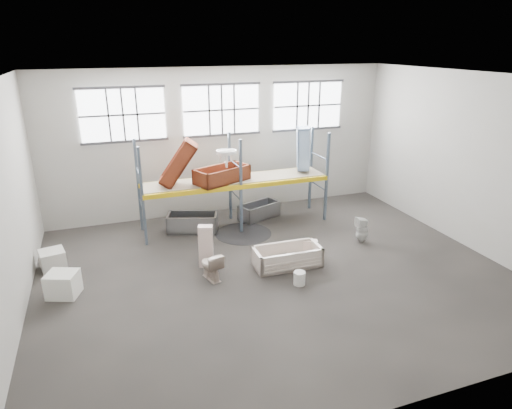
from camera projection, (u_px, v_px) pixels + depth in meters
name	position (u px, v px, depth m)	size (l,w,h in m)	color
floor	(275.00, 274.00, 11.82)	(12.00, 10.00, 0.10)	#46403C
ceiling	(278.00, 75.00, 10.07)	(12.00, 10.00, 0.10)	silver
wall_back	(222.00, 142.00, 15.41)	(12.00, 0.10, 5.00)	#AAA79E
wall_front	(407.00, 279.00, 6.48)	(12.00, 0.10, 5.00)	#B4B1A6
wall_left	(0.00, 212.00, 9.04)	(0.10, 10.00, 5.00)	#B7B3AA
wall_right	(471.00, 161.00, 12.86)	(0.10, 10.00, 5.00)	#A19E96
window_left	(123.00, 115.00, 13.93)	(2.60, 0.04, 1.60)	white
window_mid	(222.00, 110.00, 14.94)	(2.60, 0.04, 1.60)	white
window_right	(308.00, 106.00, 15.95)	(2.60, 0.04, 1.60)	white
rack_upright_la	(142.00, 198.00, 12.91)	(0.08, 0.08, 3.00)	slate
rack_upright_lb	(138.00, 186.00, 13.97)	(0.08, 0.08, 3.00)	slate
rack_upright_ma	(241.00, 187.00, 13.85)	(0.08, 0.08, 3.00)	slate
rack_upright_mb	(230.00, 177.00, 14.92)	(0.08, 0.08, 3.00)	slate
rack_upright_ra	(327.00, 178.00, 14.80)	(0.08, 0.08, 3.00)	slate
rack_upright_rb	(311.00, 169.00, 15.86)	(0.08, 0.08, 3.00)	slate
rack_beam_front	(241.00, 187.00, 13.85)	(6.00, 0.10, 0.14)	yellow
rack_beam_back	(230.00, 177.00, 14.92)	(6.00, 0.10, 0.14)	yellow
shelf_deck	(235.00, 179.00, 14.36)	(5.90, 1.10, 0.03)	gray
wet_patch	(243.00, 233.00, 14.19)	(1.80, 1.80, 0.00)	black
bathtub_beige	(287.00, 256.00, 12.09)	(1.81, 0.85, 0.53)	beige
cistern_spare	(310.00, 246.00, 12.65)	(0.41, 0.19, 0.39)	beige
sink_in_tub	(281.00, 255.00, 12.39)	(0.41, 0.41, 0.14)	beige
toilet_beige	(211.00, 266.00, 11.36)	(0.42, 0.73, 0.75)	beige
cistern_tall	(206.00, 246.00, 11.95)	(0.38, 0.25, 1.18)	beige
toilet_white	(362.00, 230.00, 13.48)	(0.36, 0.37, 0.80)	silver
steel_tub_left	(193.00, 223.00, 14.30)	(1.58, 0.74, 0.58)	#9EA0A6
steel_tub_right	(259.00, 210.00, 15.41)	(1.41, 0.66, 0.52)	#AAACB2
rust_tub_flat	(222.00, 175.00, 13.99)	(1.73, 0.81, 0.49)	brown
rust_tub_tilted	(179.00, 163.00, 13.46)	(1.53, 0.72, 0.43)	maroon
sink_on_shelf	(227.00, 167.00, 13.87)	(0.64, 0.49, 0.57)	silver
blue_tub_upright	(303.00, 148.00, 14.89)	(1.41, 0.66, 0.40)	#8EACD7
bucket	(299.00, 278.00, 11.16)	(0.30, 0.30, 0.35)	silver
carton_near	(63.00, 284.00, 10.64)	(0.69, 0.59, 0.59)	white
carton_far	(53.00, 259.00, 11.94)	(0.61, 0.61, 0.51)	silver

